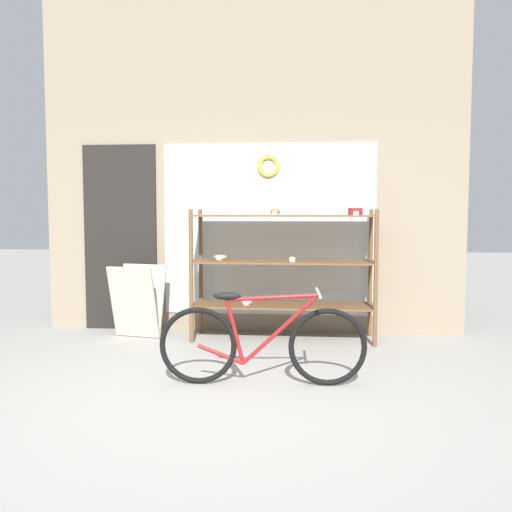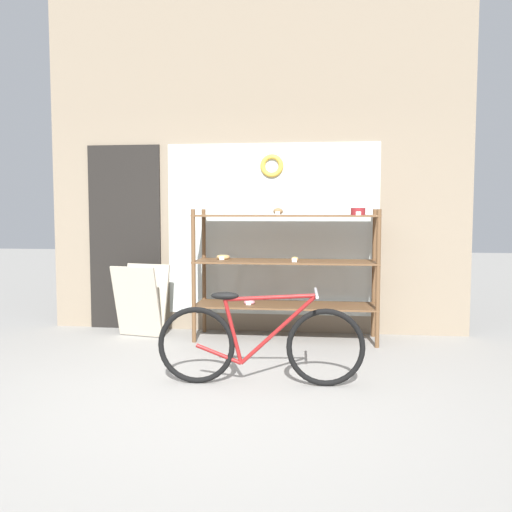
{
  "view_description": "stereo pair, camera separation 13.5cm",
  "coord_description": "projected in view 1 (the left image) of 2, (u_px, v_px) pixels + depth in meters",
  "views": [
    {
      "loc": [
        0.67,
        -3.84,
        1.37
      ],
      "look_at": [
        0.19,
        1.12,
        0.96
      ],
      "focal_mm": 40.0,
      "sensor_mm": 36.0,
      "label": 1
    },
    {
      "loc": [
        0.8,
        -3.82,
        1.37
      ],
      "look_at": [
        0.19,
        1.12,
        0.96
      ],
      "focal_mm": 40.0,
      "sensor_mm": 36.0,
      "label": 2
    }
  ],
  "objects": [
    {
      "name": "ground_plane",
      "position": [
        213.0,
        406.0,
        3.98
      ],
      "size": [
        30.0,
        30.0,
        0.0
      ],
      "primitive_type": "plane",
      "color": "gray"
    },
    {
      "name": "storefront_facade",
      "position": [
        247.0,
        163.0,
        6.34
      ],
      "size": [
        4.7,
        0.13,
        3.91
      ],
      "color": "gray",
      "rests_on": "ground_plane"
    },
    {
      "name": "display_case",
      "position": [
        284.0,
        262.0,
        5.98
      ],
      "size": [
        1.91,
        0.54,
        1.39
      ],
      "color": "brown",
      "rests_on": "ground_plane"
    },
    {
      "name": "bicycle",
      "position": [
        262.0,
        343.0,
        4.45
      ],
      "size": [
        1.62,
        0.46,
        0.74
      ],
      "rotation": [
        0.0,
        0.0,
        0.05
      ],
      "color": "black",
      "rests_on": "ground_plane"
    },
    {
      "name": "sandwich_board",
      "position": [
        138.0,
        301.0,
        6.12
      ],
      "size": [
        0.59,
        0.48,
        0.77
      ],
      "rotation": [
        0.0,
        0.0,
        -0.21
      ],
      "color": "#B2A893",
      "rests_on": "ground_plane"
    }
  ]
}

